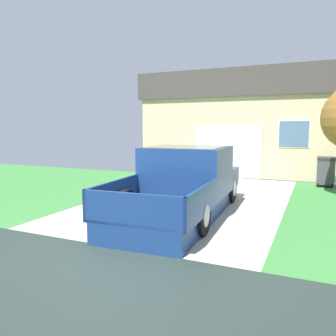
{
  "coord_description": "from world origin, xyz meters",
  "views": [
    {
      "loc": [
        3.26,
        -4.86,
        2.12
      ],
      "look_at": [
        -0.47,
        3.52,
        1.01
      ],
      "focal_mm": 35.73,
      "sensor_mm": 36.0,
      "label": 1
    }
  ],
  "objects_px": {
    "person_with_hat": "(152,171)",
    "house_with_garage": "(246,123)",
    "wheeled_trash_bin": "(326,171)",
    "handbag": "(143,199)",
    "pickup_truck": "(186,183)"
  },
  "relations": [
    {
      "from": "handbag",
      "to": "house_with_garage",
      "type": "distance_m",
      "value": 9.69
    },
    {
      "from": "person_with_hat",
      "to": "handbag",
      "type": "distance_m",
      "value": 0.83
    },
    {
      "from": "pickup_truck",
      "to": "wheeled_trash_bin",
      "type": "distance_m",
      "value": 6.38
    },
    {
      "from": "pickup_truck",
      "to": "house_with_garage",
      "type": "xyz_separation_m",
      "value": [
        -0.42,
        9.79,
        1.6
      ]
    },
    {
      "from": "pickup_truck",
      "to": "handbag",
      "type": "distance_m",
      "value": 1.63
    },
    {
      "from": "wheeled_trash_bin",
      "to": "handbag",
      "type": "bearing_deg",
      "value": -133.41
    },
    {
      "from": "pickup_truck",
      "to": "handbag",
      "type": "relative_size",
      "value": 14.04
    },
    {
      "from": "handbag",
      "to": "house_with_garage",
      "type": "bearing_deg",
      "value": 83.76
    },
    {
      "from": "pickup_truck",
      "to": "handbag",
      "type": "bearing_deg",
      "value": 160.99
    },
    {
      "from": "pickup_truck",
      "to": "house_with_garage",
      "type": "bearing_deg",
      "value": 89.33
    },
    {
      "from": "person_with_hat",
      "to": "house_with_garage",
      "type": "xyz_separation_m",
      "value": [
        0.91,
        9.08,
        1.46
      ]
    },
    {
      "from": "person_with_hat",
      "to": "wheeled_trash_bin",
      "type": "xyz_separation_m",
      "value": [
        4.65,
        4.74,
        -0.3
      ]
    },
    {
      "from": "house_with_garage",
      "to": "wheeled_trash_bin",
      "type": "height_order",
      "value": "house_with_garage"
    },
    {
      "from": "wheeled_trash_bin",
      "to": "house_with_garage",
      "type": "bearing_deg",
      "value": 130.75
    },
    {
      "from": "handbag",
      "to": "pickup_truck",
      "type": "bearing_deg",
      "value": -15.88
    }
  ]
}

